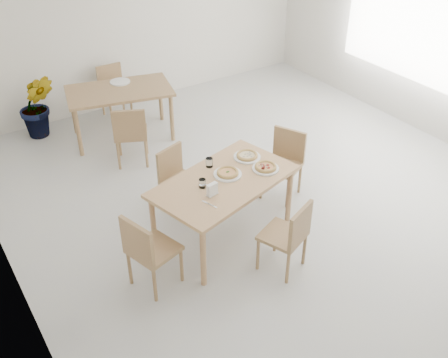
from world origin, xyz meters
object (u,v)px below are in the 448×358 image
tumbler_b (209,162)px  napkin_holder (212,190)px  plate_pepperoni (266,168)px  plate_empty (120,82)px  second_table (120,95)px  chair_back_n (113,87)px  chair_north (177,175)px  main_table (224,186)px  pizza_mushroom (247,155)px  chair_south (290,233)px  plate_mushroom (247,157)px  pizza_margherita (228,172)px  potted_plant (37,106)px  plate_margherita (228,174)px  chair_east (285,159)px  chair_back_s (130,132)px  pizza_pepperoni (266,167)px  chair_west (147,249)px  tumbler_a (202,183)px

tumbler_b → napkin_holder: size_ratio=0.73×
plate_pepperoni → tumbler_b: (-0.48, 0.38, 0.04)m
tumbler_b → plate_empty: size_ratio=0.35×
second_table → tumbler_b: bearing=-76.1°
napkin_holder → chair_back_n: 3.68m
chair_north → plate_empty: 2.24m
main_table → napkin_holder: size_ratio=12.11×
pizza_mushroom → chair_back_n: same height
chair_south → plate_mushroom: size_ratio=2.70×
tumbler_b → napkin_holder: napkin_holder is taller
pizza_margherita → napkin_holder: 0.41m
pizza_margherita → tumbler_b: bearing=106.5°
tumbler_b → potted_plant: (-0.99, 3.11, -0.32)m
plate_margherita → second_table: (-0.07, 2.67, -0.09)m
chair_east → plate_mushroom: size_ratio=2.77×
napkin_holder → chair_back_s: (0.05, 2.10, -0.32)m
tumbler_b → potted_plant: 3.29m
pizza_mushroom → second_table: 2.54m
plate_margherita → second_table: size_ratio=0.19×
plate_mushroom → chair_back_n: 3.25m
plate_margherita → napkin_holder: bearing=-145.8°
tumbler_b → pizza_mushroom: bearing=-9.5°
chair_east → chair_back_n: size_ratio=1.05×
chair_north → potted_plant: 2.80m
plate_margherita → chair_back_s: chair_back_s is taller
pizza_mushroom → chair_back_s: size_ratio=0.34×
chair_east → pizza_pepperoni: 0.76m
pizza_pepperoni → chair_west: bearing=-173.0°
napkin_holder → second_table: (0.26, 2.89, -0.15)m
tumbler_a → second_table: (0.27, 2.71, -0.13)m
chair_south → plate_empty: 3.77m
plate_mushroom → napkin_holder: 0.82m
plate_pepperoni → tumbler_a: tumbler_a is taller
plate_pepperoni → chair_back_s: chair_back_s is taller
plate_pepperoni → napkin_holder: size_ratio=2.07×
chair_north → pizza_mushroom: 0.87m
pizza_margherita → chair_back_s: (-0.29, 1.87, -0.28)m
plate_pepperoni → pizza_pepperoni: bearing=45.0°
tumbler_a → plate_mushroom: bearing=17.2°
chair_back_s → plate_pepperoni: bearing=134.4°
napkin_holder → plate_empty: napkin_holder is taller
plate_pepperoni → potted_plant: bearing=112.8°
pizza_margherita → chair_back_n: bearing=88.0°
plate_margherita → second_table: 2.67m
plate_empty → napkin_holder: bearing=-96.9°
tumbler_a → potted_plant: 3.50m
chair_back_s → plate_margherita: bearing=124.1°
chair_north → chair_west: (-0.87, -1.00, 0.04)m
pizza_mushroom → pizza_margherita: bearing=-155.1°
tumbler_b → second_table: bearing=90.0°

